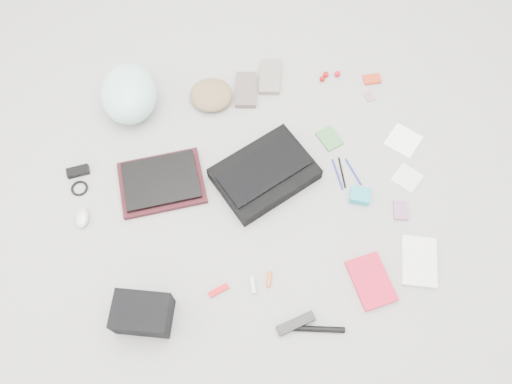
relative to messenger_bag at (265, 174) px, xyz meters
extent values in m
plane|color=gray|center=(-0.05, -0.09, -0.03)|extent=(4.00, 4.00, 0.00)
cube|color=black|center=(0.00, 0.00, 0.00)|extent=(0.50, 0.44, 0.07)
cube|color=black|center=(0.00, 0.00, 0.04)|extent=(0.43, 0.33, 0.01)
cube|color=#361116|center=(-0.45, 0.04, -0.02)|extent=(0.38, 0.29, 0.03)
cube|color=black|center=(-0.45, 0.04, 0.00)|extent=(0.33, 0.25, 0.02)
ellipsoid|color=#ABDDD8|center=(-0.55, 0.48, 0.06)|extent=(0.27, 0.33, 0.19)
ellipsoid|color=#7D6445|center=(-0.18, 0.46, 0.00)|extent=(0.24, 0.23, 0.07)
cube|color=#615551|center=(-0.01, 0.47, -0.02)|extent=(0.13, 0.21, 0.03)
cube|color=gray|center=(0.12, 0.53, -0.02)|extent=(0.14, 0.21, 0.03)
cube|color=black|center=(-0.82, 0.16, -0.02)|extent=(0.10, 0.05, 0.03)
torus|color=black|center=(-0.81, 0.08, -0.03)|extent=(0.09, 0.09, 0.01)
ellipsoid|color=beige|center=(-0.80, -0.07, -0.02)|extent=(0.07, 0.10, 0.04)
cube|color=black|center=(-0.57, -0.53, 0.03)|extent=(0.24, 0.20, 0.14)
cube|color=#B80F12|center=(-0.27, -0.47, -0.03)|extent=(0.09, 0.05, 0.01)
cylinder|color=silver|center=(-0.13, -0.47, -0.02)|extent=(0.02, 0.07, 0.02)
cylinder|color=#BF5B24|center=(-0.06, -0.46, -0.03)|extent=(0.04, 0.07, 0.02)
cube|color=black|center=(0.01, -0.65, -0.02)|extent=(0.16, 0.08, 0.03)
cylinder|color=black|center=(0.06, -0.68, -0.02)|extent=(0.26, 0.08, 0.02)
cube|color=red|center=(0.34, -0.54, -0.02)|extent=(0.17, 0.23, 0.02)
cube|color=silver|center=(0.56, -0.49, -0.02)|extent=(0.20, 0.24, 0.02)
cube|color=#3E773E|center=(0.33, 0.14, -0.03)|extent=(0.12, 0.13, 0.01)
cylinder|color=navy|center=(0.32, -0.04, -0.03)|extent=(0.02, 0.15, 0.01)
cylinder|color=black|center=(0.35, -0.04, -0.03)|extent=(0.02, 0.15, 0.01)
cylinder|color=navy|center=(0.40, -0.04, -0.03)|extent=(0.04, 0.14, 0.01)
cube|color=#22A1B4|center=(0.39, -0.17, -0.01)|extent=(0.10, 0.09, 0.04)
cube|color=#996289|center=(0.55, -0.26, -0.03)|extent=(0.08, 0.10, 0.02)
cube|color=white|center=(0.66, 0.08, -0.03)|extent=(0.19, 0.19, 0.01)
cube|color=silver|center=(0.63, -0.11, -0.03)|extent=(0.15, 0.15, 0.01)
sphere|color=#9A0806|center=(0.37, 0.47, -0.02)|extent=(0.03, 0.03, 0.03)
sphere|color=#B5070D|center=(0.39, 0.50, -0.02)|extent=(0.03, 0.03, 0.03)
sphere|color=red|center=(0.45, 0.49, -0.02)|extent=(0.04, 0.04, 0.03)
cube|color=red|center=(0.61, 0.43, -0.03)|extent=(0.08, 0.05, 0.02)
cube|color=#9D6885|center=(0.57, 0.34, -0.03)|extent=(0.06, 0.06, 0.00)
camera|label=1|loc=(-0.20, -0.97, 1.96)|focal=35.00mm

